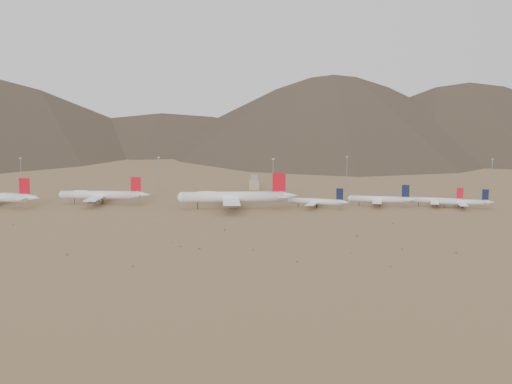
{
  "coord_description": "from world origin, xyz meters",
  "views": [
    {
      "loc": [
        53.41,
        -442.0,
        73.29
      ],
      "look_at": [
        34.8,
        30.0,
        10.24
      ],
      "focal_mm": 50.0,
      "sensor_mm": 36.0,
      "label": 1
    }
  ],
  "objects_px": {
    "narrowbody_a": "(317,201)",
    "control_tower": "(254,183)",
    "widebody_east": "(233,197)",
    "narrowbody_b": "(381,199)",
    "widebody_centre": "(101,195)"
  },
  "relations": [
    {
      "from": "narrowbody_a",
      "to": "control_tower",
      "type": "xyz_separation_m",
      "value": [
        -45.78,
        92.51,
        0.82
      ]
    },
    {
      "from": "widebody_centre",
      "to": "widebody_east",
      "type": "height_order",
      "value": "widebody_east"
    },
    {
      "from": "widebody_east",
      "to": "narrowbody_a",
      "type": "distance_m",
      "value": 56.0
    },
    {
      "from": "widebody_centre",
      "to": "narrowbody_b",
      "type": "height_order",
      "value": "widebody_centre"
    },
    {
      "from": "narrowbody_b",
      "to": "control_tower",
      "type": "xyz_separation_m",
      "value": [
        -88.86,
        83.3,
        0.42
      ]
    },
    {
      "from": "narrowbody_a",
      "to": "narrowbody_b",
      "type": "relative_size",
      "value": 0.9
    },
    {
      "from": "widebody_east",
      "to": "narrowbody_b",
      "type": "distance_m",
      "value": 99.82
    },
    {
      "from": "widebody_centre",
      "to": "narrowbody_b",
      "type": "bearing_deg",
      "value": -0.23
    },
    {
      "from": "widebody_east",
      "to": "narrowbody_b",
      "type": "xyz_separation_m",
      "value": [
        98.7,
        14.59,
        -3.27
      ]
    },
    {
      "from": "narrowbody_b",
      "to": "control_tower",
      "type": "bearing_deg",
      "value": 146.48
    },
    {
      "from": "widebody_centre",
      "to": "narrowbody_a",
      "type": "xyz_separation_m",
      "value": [
        148.13,
        -11.69,
        -2.05
      ]
    },
    {
      "from": "narrowbody_a",
      "to": "narrowbody_b",
      "type": "distance_m",
      "value": 44.05
    },
    {
      "from": "narrowbody_a",
      "to": "widebody_east",
      "type": "bearing_deg",
      "value": -158.11
    },
    {
      "from": "widebody_centre",
      "to": "narrowbody_a",
      "type": "height_order",
      "value": "widebody_centre"
    },
    {
      "from": "widebody_centre",
      "to": "control_tower",
      "type": "relative_size",
      "value": 5.33
    }
  ]
}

